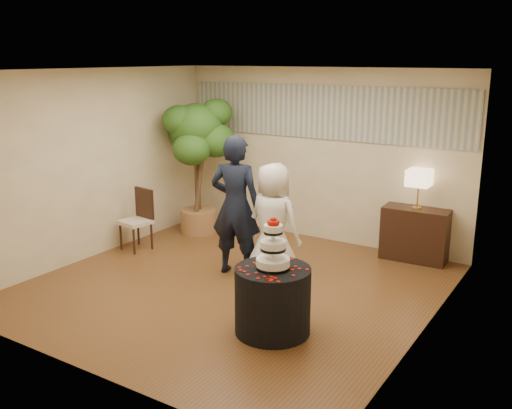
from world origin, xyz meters
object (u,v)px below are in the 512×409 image
Objects in this scene: cake_table at (273,300)px; side_chair at (135,220)px; console at (415,234)px; table_lamp at (418,189)px; groom at (236,206)px; bride at (273,223)px; ficus_tree at (197,166)px; wedding_cake at (273,243)px.

side_chair reaches higher than cake_table.
side_chair reaches higher than console.
console is at bearing 35.24° from side_chair.
cake_table is 3.26m from table_lamp.
groom reaches higher than bride.
cake_table is 0.87× the size of side_chair.
groom is at bearing 9.09° from bride.
groom is 2.04× the size of side_chair.
side_chair is at bearing 4.80° from bride.
ficus_tree reaches higher than bride.
table_lamp is at bearing 79.05° from cake_table.
console is 4.28m from side_chair.
cake_table is at bearing 0.00° from wedding_cake.
table_lamp is (0.00, 0.00, 0.69)m from console.
cake_table is 0.87× the size of console.
cake_table is 1.45× the size of wedding_cake.
table_lamp is at bearing 9.90° from ficus_tree.
wedding_cake reaches higher than cake_table.
console is at bearing 79.05° from wedding_cake.
wedding_cake is 3.89m from ficus_tree.
wedding_cake is 0.25× the size of ficus_tree.
table_lamp is (1.95, 1.86, 0.11)m from groom.
table_lamp reaches higher than cake_table.
console is (1.95, 1.86, -0.58)m from groom.
groom is 2.05× the size of console.
table_lamp is at bearing -149.69° from groom.
bride is 1.68× the size of side_chair.
wedding_cake is (0.00, 0.00, 0.66)m from cake_table.
ficus_tree is 1.45m from side_chair.
groom reaches higher than wedding_cake.
bride is 1.69× the size of console.
bride reaches higher than side_chair.
groom is at bearing 9.70° from side_chair.
ficus_tree is at bearing 139.94° from cake_table.
bride is 1.55m from wedding_cake.
console is 1.65× the size of table_lamp.
table_lamp is 4.32m from side_chair.
cake_table is 3.97m from ficus_tree.
groom is 2.70m from table_lamp.
console is 3.71m from ficus_tree.
table_lamp is 3.63m from ficus_tree.
ficus_tree is (-2.19, 1.18, 0.36)m from bride.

